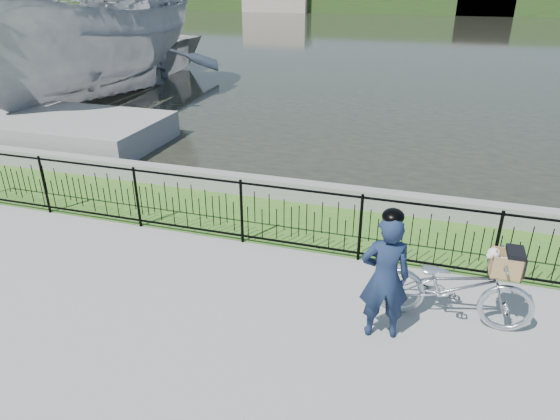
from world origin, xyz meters
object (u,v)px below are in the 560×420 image
(boat_near, at_px, (91,41))
(bicycle_rig, at_px, (454,286))
(cyclist, at_px, (385,276))
(boat_far, at_px, (83,54))

(boat_near, bearing_deg, bicycle_rig, -37.15)
(bicycle_rig, distance_m, boat_near, 14.67)
(cyclist, height_order, boat_near, boat_near)
(cyclist, bearing_deg, boat_far, 137.33)
(cyclist, relative_size, boat_near, 0.16)
(boat_near, xyz_separation_m, boat_far, (-3.01, 3.35, -1.00))
(bicycle_rig, height_order, boat_near, boat_near)
(cyclist, distance_m, boat_near, 14.33)
(boat_far, bearing_deg, boat_near, -48.06)
(bicycle_rig, height_order, boat_far, boat_far)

